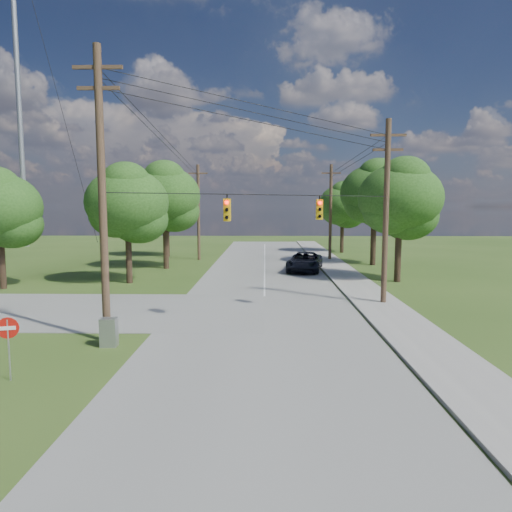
{
  "coord_description": "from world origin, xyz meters",
  "views": [
    {
      "loc": [
        2.02,
        -18.14,
        5.62
      ],
      "look_at": [
        1.57,
        5.0,
        3.12
      ],
      "focal_mm": 32.0,
      "sensor_mm": 36.0,
      "label": 1
    }
  ],
  "objects_px": {
    "do_not_enter_sign": "(8,334)",
    "pole_north_e": "(331,211)",
    "pole_ne": "(386,209)",
    "control_cabinet": "(109,332)",
    "pole_sw": "(102,192)",
    "car_main_north": "(305,262)",
    "pole_north_w": "(198,211)"
  },
  "relations": [
    {
      "from": "do_not_enter_sign",
      "to": "pole_north_e",
      "type": "bearing_deg",
      "value": 51.34
    },
    {
      "from": "control_cabinet",
      "to": "do_not_enter_sign",
      "type": "distance_m",
      "value": 4.27
    },
    {
      "from": "control_cabinet",
      "to": "car_main_north",
      "type": "bearing_deg",
      "value": 64.46
    },
    {
      "from": "pole_sw",
      "to": "pole_ne",
      "type": "height_order",
      "value": "pole_sw"
    },
    {
      "from": "car_main_north",
      "to": "do_not_enter_sign",
      "type": "bearing_deg",
      "value": -103.65
    },
    {
      "from": "pole_north_w",
      "to": "do_not_enter_sign",
      "type": "distance_m",
      "value": 34.21
    },
    {
      "from": "pole_sw",
      "to": "car_main_north",
      "type": "relative_size",
      "value": 2.02
    },
    {
      "from": "car_main_north",
      "to": "do_not_enter_sign",
      "type": "distance_m",
      "value": 27.94
    },
    {
      "from": "pole_north_w",
      "to": "do_not_enter_sign",
      "type": "height_order",
      "value": "pole_north_w"
    },
    {
      "from": "pole_north_e",
      "to": "do_not_enter_sign",
      "type": "xyz_separation_m",
      "value": [
        -15.15,
        -34.0,
        -3.59
      ]
    },
    {
      "from": "pole_north_e",
      "to": "car_main_north",
      "type": "xyz_separation_m",
      "value": [
        -3.4,
        -8.66,
        -4.28
      ]
    },
    {
      "from": "pole_ne",
      "to": "control_cabinet",
      "type": "height_order",
      "value": "pole_ne"
    },
    {
      "from": "pole_sw",
      "to": "pole_ne",
      "type": "bearing_deg",
      "value": 29.38
    },
    {
      "from": "pole_north_e",
      "to": "do_not_enter_sign",
      "type": "relative_size",
      "value": 4.78
    },
    {
      "from": "car_main_north",
      "to": "control_cabinet",
      "type": "xyz_separation_m",
      "value": [
        -9.76,
        -21.69,
        -0.27
      ]
    },
    {
      "from": "control_cabinet",
      "to": "pole_sw",
      "type": "bearing_deg",
      "value": 113.02
    },
    {
      "from": "pole_ne",
      "to": "pole_north_w",
      "type": "xyz_separation_m",
      "value": [
        -13.9,
        22.0,
        -0.34
      ]
    },
    {
      "from": "pole_north_e",
      "to": "car_main_north",
      "type": "height_order",
      "value": "pole_north_e"
    },
    {
      "from": "pole_ne",
      "to": "control_cabinet",
      "type": "bearing_deg",
      "value": -147.61
    },
    {
      "from": "pole_sw",
      "to": "pole_north_e",
      "type": "xyz_separation_m",
      "value": [
        13.5,
        29.6,
        -1.1
      ]
    },
    {
      "from": "do_not_enter_sign",
      "to": "pole_ne",
      "type": "bearing_deg",
      "value": 23.74
    },
    {
      "from": "pole_sw",
      "to": "car_main_north",
      "type": "bearing_deg",
      "value": 64.25
    },
    {
      "from": "pole_ne",
      "to": "pole_north_w",
      "type": "relative_size",
      "value": 1.05
    },
    {
      "from": "pole_north_w",
      "to": "do_not_enter_sign",
      "type": "xyz_separation_m",
      "value": [
        -1.25,
        -34.0,
        -3.59
      ]
    },
    {
      "from": "car_main_north",
      "to": "control_cabinet",
      "type": "relative_size",
      "value": 5.08
    },
    {
      "from": "control_cabinet",
      "to": "pole_north_e",
      "type": "bearing_deg",
      "value": 65.25
    },
    {
      "from": "pole_sw",
      "to": "do_not_enter_sign",
      "type": "height_order",
      "value": "pole_sw"
    },
    {
      "from": "pole_north_e",
      "to": "pole_north_w",
      "type": "bearing_deg",
      "value": 180.0
    },
    {
      "from": "pole_sw",
      "to": "control_cabinet",
      "type": "bearing_deg",
      "value": -65.68
    },
    {
      "from": "pole_north_e",
      "to": "pole_north_w",
      "type": "height_order",
      "value": "same"
    },
    {
      "from": "pole_ne",
      "to": "pole_north_w",
      "type": "height_order",
      "value": "pole_ne"
    },
    {
      "from": "pole_north_e",
      "to": "control_cabinet",
      "type": "relative_size",
      "value": 8.58
    }
  ]
}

